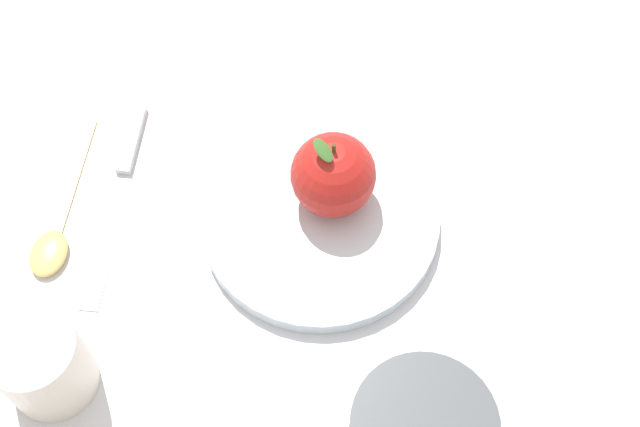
{
  "coord_description": "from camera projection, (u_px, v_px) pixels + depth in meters",
  "views": [
    {
      "loc": [
        0.12,
        0.37,
        0.71
      ],
      "look_at": [
        -0.04,
        0.01,
        0.02
      ],
      "focal_mm": 48.45,
      "sensor_mm": 36.0,
      "label": 1
    }
  ],
  "objects": [
    {
      "name": "ground_plane",
      "position": [
        279.0,
        227.0,
        0.81
      ],
      "size": [
        2.4,
        2.4,
        0.0
      ],
      "primitive_type": "plane",
      "color": "silver"
    },
    {
      "name": "apple",
      "position": [
        335.0,
        178.0,
        0.77
      ],
      "size": [
        0.08,
        0.08,
        0.09
      ],
      "color": "#B21E19",
      "rests_on": "dinner_plate"
    },
    {
      "name": "spoon",
      "position": [
        55.0,
        235.0,
        0.8
      ],
      "size": [
        0.11,
        0.16,
        0.01
      ],
      "color": "#D8B766",
      "rests_on": "ground_plane"
    },
    {
      "name": "cup",
      "position": [
        41.0,
        362.0,
        0.7
      ],
      "size": [
        0.07,
        0.07,
        0.08
      ],
      "color": "silver",
      "rests_on": "ground_plane"
    },
    {
      "name": "knife",
      "position": [
        121.0,
        183.0,
        0.83
      ],
      "size": [
        0.13,
        0.2,
        0.01
      ],
      "color": "silver",
      "rests_on": "ground_plane"
    },
    {
      "name": "dinner_plate",
      "position": [
        320.0,
        219.0,
        0.8
      ],
      "size": [
        0.22,
        0.22,
        0.02
      ],
      "color": "silver",
      "rests_on": "ground_plane"
    }
  ]
}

